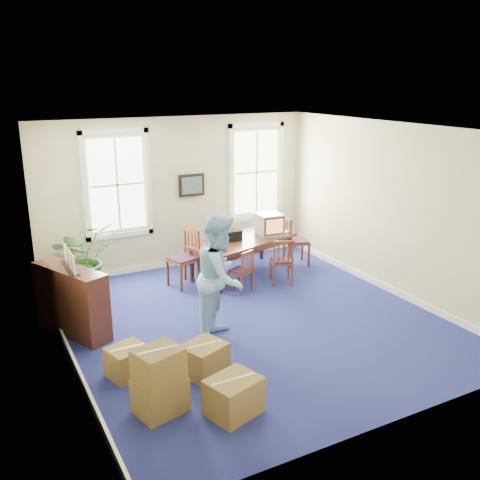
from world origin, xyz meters
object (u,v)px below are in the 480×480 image
cardboard_boxes (173,371)px  credenza (72,301)px  chair_near_left (240,270)px  potted_plant (82,258)px  crt_tv (270,224)px  man (221,277)px  conference_table (243,257)px

cardboard_boxes → credenza: bearing=105.8°
chair_near_left → credenza: credenza is taller
potted_plant → cardboard_boxes: size_ratio=0.87×
crt_tv → cardboard_boxes: 5.20m
man → potted_plant: (-1.53, 2.89, -0.31)m
cardboard_boxes → conference_table: bearing=51.3°
conference_table → crt_tv: size_ratio=4.18×
man → credenza: man is taller
man → cardboard_boxes: bearing=175.2°
crt_tv → cardboard_boxes: size_ratio=0.35×
conference_table → cardboard_boxes: (-2.93, -3.66, 0.06)m
potted_plant → cardboard_boxes: 4.28m
conference_table → credenza: size_ratio=1.59×
crt_tv → man: size_ratio=0.27×
chair_near_left → potted_plant: potted_plant is taller
conference_table → crt_tv: crt_tv is taller
crt_tv → man: 3.25m
credenza → potted_plant: size_ratio=1.04×
conference_table → chair_near_left: bearing=-138.2°
credenza → chair_near_left: bearing=-18.7°
crt_tv → potted_plant: (-3.80, 0.56, -0.31)m
man → credenza: (-2.06, 1.18, -0.44)m
man → potted_plant: bearing=67.1°
credenza → crt_tv: bearing=-9.7°
crt_tv → cardboard_boxes: (-3.60, -3.71, -0.55)m
conference_table → potted_plant: 3.21m
chair_near_left → potted_plant: bearing=-50.3°
crt_tv → man: man is taller
credenza → cardboard_boxes: size_ratio=0.91×
man → potted_plant: 3.28m
chair_near_left → man: man is taller
credenza → cardboard_boxes: 2.66m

